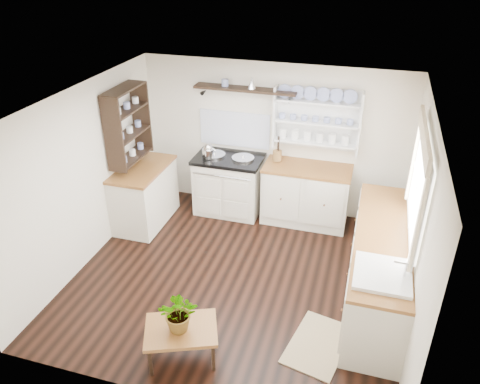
% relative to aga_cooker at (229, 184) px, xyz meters
% --- Properties ---
extents(floor, '(4.00, 3.80, 0.01)m').
position_rel_aga_cooker_xyz_m(floor, '(0.60, -1.57, -0.47)').
color(floor, black).
rests_on(floor, ground).
extents(wall_back, '(4.00, 0.02, 2.30)m').
position_rel_aga_cooker_xyz_m(wall_back, '(0.60, 0.33, 0.68)').
color(wall_back, silver).
rests_on(wall_back, ground).
extents(wall_right, '(0.02, 3.80, 2.30)m').
position_rel_aga_cooker_xyz_m(wall_right, '(2.60, -1.57, 0.68)').
color(wall_right, silver).
rests_on(wall_right, ground).
extents(wall_left, '(0.02, 3.80, 2.30)m').
position_rel_aga_cooker_xyz_m(wall_left, '(-1.40, -1.57, 0.68)').
color(wall_left, silver).
rests_on(wall_left, ground).
extents(ceiling, '(4.00, 3.80, 0.01)m').
position_rel_aga_cooker_xyz_m(ceiling, '(0.60, -1.57, 1.83)').
color(ceiling, white).
rests_on(ceiling, wall_back).
extents(window, '(0.08, 1.55, 1.22)m').
position_rel_aga_cooker_xyz_m(window, '(2.55, -1.42, 1.10)').
color(window, white).
rests_on(window, wall_right).
extents(aga_cooker, '(1.02, 0.71, 0.95)m').
position_rel_aga_cooker_xyz_m(aga_cooker, '(0.00, 0.00, 0.00)').
color(aga_cooker, silver).
rests_on(aga_cooker, floor).
extents(back_cabinets, '(1.27, 0.63, 0.90)m').
position_rel_aga_cooker_xyz_m(back_cabinets, '(1.20, 0.03, -0.01)').
color(back_cabinets, silver).
rests_on(back_cabinets, floor).
extents(right_cabinets, '(0.62, 2.43, 0.90)m').
position_rel_aga_cooker_xyz_m(right_cabinets, '(2.30, -1.47, -0.01)').
color(right_cabinets, silver).
rests_on(right_cabinets, floor).
extents(belfast_sink, '(0.55, 0.60, 0.45)m').
position_rel_aga_cooker_xyz_m(belfast_sink, '(2.30, -2.22, 0.33)').
color(belfast_sink, white).
rests_on(belfast_sink, right_cabinets).
extents(left_cabinets, '(0.62, 1.13, 0.90)m').
position_rel_aga_cooker_xyz_m(left_cabinets, '(-1.10, -0.67, -0.01)').
color(left_cabinets, silver).
rests_on(left_cabinets, floor).
extents(plate_rack, '(1.20, 0.22, 0.90)m').
position_rel_aga_cooker_xyz_m(plate_rack, '(1.25, 0.29, 1.09)').
color(plate_rack, white).
rests_on(plate_rack, wall_back).
extents(high_shelf, '(1.50, 0.29, 0.16)m').
position_rel_aga_cooker_xyz_m(high_shelf, '(0.20, 0.21, 1.44)').
color(high_shelf, black).
rests_on(high_shelf, wall_back).
extents(left_shelving, '(0.28, 0.80, 1.05)m').
position_rel_aga_cooker_xyz_m(left_shelving, '(-1.24, -0.67, 1.08)').
color(left_shelving, black).
rests_on(left_shelving, wall_left).
extents(kettle, '(0.17, 0.17, 0.21)m').
position_rel_aga_cooker_xyz_m(kettle, '(-0.28, -0.12, 0.57)').
color(kettle, silver).
rests_on(kettle, aga_cooker).
extents(utensil_crock, '(0.13, 0.13, 0.16)m').
position_rel_aga_cooker_xyz_m(utensil_crock, '(0.72, 0.11, 0.52)').
color(utensil_crock, brown).
rests_on(utensil_crock, back_cabinets).
extents(center_table, '(0.86, 0.74, 0.39)m').
position_rel_aga_cooker_xyz_m(center_table, '(0.44, -2.97, -0.12)').
color(center_table, brown).
rests_on(center_table, floor).
extents(potted_plant, '(0.46, 0.43, 0.43)m').
position_rel_aga_cooker_xyz_m(potted_plant, '(0.44, -2.97, 0.14)').
color(potted_plant, '#3F7233').
rests_on(potted_plant, center_table).
extents(floor_rug, '(0.71, 0.95, 0.02)m').
position_rel_aga_cooker_xyz_m(floor_rug, '(1.76, -2.42, -0.46)').
color(floor_rug, '#958957').
rests_on(floor_rug, floor).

